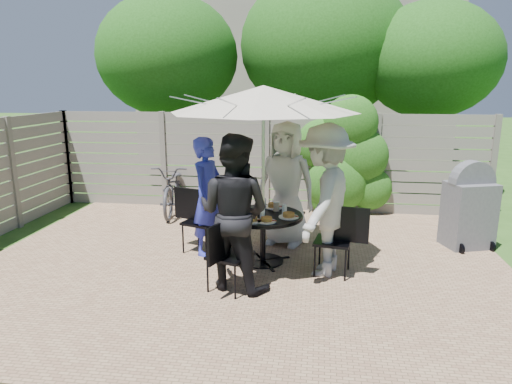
# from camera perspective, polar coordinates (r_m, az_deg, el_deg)

# --- Properties ---
(backyard_envelope) EXTENTS (60.00, 60.00, 5.00)m
(backyard_envelope) POSITION_cam_1_polar(r_m,az_deg,el_deg) (15.70, 4.86, 14.23)
(backyard_envelope) COLOR #284B17
(backyard_envelope) RESTS_ON ground
(patio_table) EXTENTS (1.29, 1.29, 0.68)m
(patio_table) POSITION_cam_1_polar(r_m,az_deg,el_deg) (6.07, 0.87, -4.66)
(patio_table) COLOR black
(patio_table) RESTS_ON ground
(umbrella) EXTENTS (3.00, 3.00, 2.34)m
(umbrella) POSITION_cam_1_polar(r_m,az_deg,el_deg) (5.77, 0.93, 11.51)
(umbrella) COLOR silver
(umbrella) RESTS_ON ground
(chair_back) EXTENTS (0.51, 0.66, 0.87)m
(chair_back) POSITION_cam_1_polar(r_m,az_deg,el_deg) (6.99, 4.06, -4.10)
(chair_back) COLOR black
(chair_back) RESTS_ON ground
(person_back) EXTENTS (1.03, 0.82, 1.84)m
(person_back) POSITION_cam_1_polar(r_m,az_deg,el_deg) (6.69, 3.75, 0.98)
(person_back) COLOR silver
(person_back) RESTS_ON ground
(chair_left) EXTENTS (0.70, 0.56, 0.92)m
(chair_left) POSITION_cam_1_polar(r_m,az_deg,el_deg) (6.56, -6.90, -5.18)
(chair_left) COLOR black
(chair_left) RESTS_ON ground
(person_left) EXTENTS (0.55, 0.69, 1.66)m
(person_left) POSITION_cam_1_polar(r_m,az_deg,el_deg) (6.34, -6.00, -0.61)
(person_left) COLOR #2B32BA
(person_left) RESTS_ON ground
(chair_front) EXTENTS (0.55, 0.68, 0.88)m
(chair_front) POSITION_cam_1_polar(r_m,az_deg,el_deg) (5.33, -3.39, -9.71)
(chair_front) COLOR black
(chair_front) RESTS_ON ground
(person_front) EXTENTS (1.05, 0.92, 1.83)m
(person_front) POSITION_cam_1_polar(r_m,az_deg,el_deg) (5.22, -2.79, -2.64)
(person_front) COLOR black
(person_front) RESTS_ON ground
(chair_right) EXTENTS (0.68, 0.50, 0.90)m
(chair_right) POSITION_cam_1_polar(r_m,az_deg,el_deg) (5.84, 9.65, -7.71)
(chair_right) COLOR black
(chair_right) RESTS_ON ground
(person_right) EXTENTS (1.03, 1.38, 1.90)m
(person_right) POSITION_cam_1_polar(r_m,az_deg,el_deg) (5.67, 8.60, -1.11)
(person_right) COLOR #A9A7A4
(person_right) RESTS_ON ground
(plate_back) EXTENTS (0.26, 0.26, 0.06)m
(plate_back) POSITION_cam_1_polar(r_m,az_deg,el_deg) (6.32, 2.20, -1.76)
(plate_back) COLOR white
(plate_back) RESTS_ON patio_table
(plate_left) EXTENTS (0.26, 0.26, 0.06)m
(plate_left) POSITION_cam_1_polar(r_m,az_deg,el_deg) (6.15, -2.19, -2.19)
(plate_left) COLOR white
(plate_left) RESTS_ON patio_table
(plate_front) EXTENTS (0.26, 0.26, 0.06)m
(plate_front) POSITION_cam_1_polar(r_m,az_deg,el_deg) (5.69, -0.58, -3.48)
(plate_front) COLOR white
(plate_front) RESTS_ON patio_table
(plate_right) EXTENTS (0.26, 0.26, 0.06)m
(plate_right) POSITION_cam_1_polar(r_m,az_deg,el_deg) (5.87, 4.10, -2.97)
(plate_right) COLOR white
(plate_right) RESTS_ON patio_table
(plate_extra) EXTENTS (0.24, 0.24, 0.06)m
(plate_extra) POSITION_cam_1_polar(r_m,az_deg,el_deg) (5.67, 1.33, -3.54)
(plate_extra) COLOR white
(plate_extra) RESTS_ON patio_table
(glass_back) EXTENTS (0.07, 0.07, 0.14)m
(glass_back) POSITION_cam_1_polar(r_m,az_deg,el_deg) (6.26, 0.96, -1.47)
(glass_back) COLOR silver
(glass_back) RESTS_ON patio_table
(glass_left) EXTENTS (0.07, 0.07, 0.14)m
(glass_left) POSITION_cam_1_polar(r_m,az_deg,el_deg) (6.00, -1.79, -2.12)
(glass_left) COLOR silver
(glass_left) RESTS_ON patio_table
(glass_front) EXTENTS (0.07, 0.07, 0.14)m
(glass_front) POSITION_cam_1_polar(r_m,az_deg,el_deg) (5.72, 0.80, -2.90)
(glass_front) COLOR silver
(glass_front) RESTS_ON patio_table
(glass_right) EXTENTS (0.07, 0.07, 0.14)m
(glass_right) POSITION_cam_1_polar(r_m,az_deg,el_deg) (5.99, 3.56, -2.18)
(glass_right) COLOR silver
(glass_right) RESTS_ON patio_table
(syrup_jug) EXTENTS (0.09, 0.09, 0.16)m
(syrup_jug) POSITION_cam_1_polar(r_m,az_deg,el_deg) (6.05, 0.55, -1.89)
(syrup_jug) COLOR #59280C
(syrup_jug) RESTS_ON patio_table
(coffee_cup) EXTENTS (0.08, 0.08, 0.12)m
(coffee_cup) POSITION_cam_1_polar(r_m,az_deg,el_deg) (6.15, 2.56, -1.85)
(coffee_cup) COLOR #C6B293
(coffee_cup) RESTS_ON patio_table
(bicycle) EXTENTS (0.83, 1.85, 0.94)m
(bicycle) POSITION_cam_1_polar(r_m,az_deg,el_deg) (8.61, -10.07, 0.53)
(bicycle) COLOR #333338
(bicycle) RESTS_ON ground
(bbq_grill) EXTENTS (0.75, 0.66, 1.29)m
(bbq_grill) POSITION_cam_1_polar(r_m,az_deg,el_deg) (7.31, 25.09, -1.90)
(bbq_grill) COLOR #5B5A5F
(bbq_grill) RESTS_ON ground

